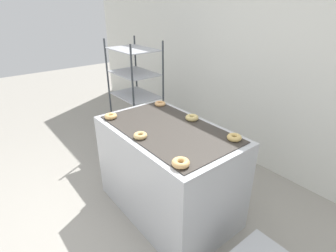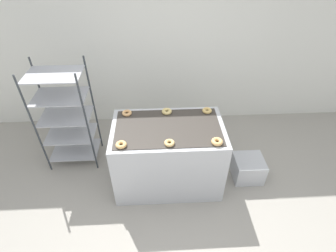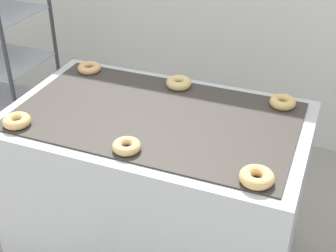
# 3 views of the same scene
# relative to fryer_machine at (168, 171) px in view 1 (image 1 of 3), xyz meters

# --- Properties ---
(ground_plane) EXTENTS (14.00, 14.00, 0.00)m
(ground_plane) POSITION_rel_fryer_machine_xyz_m (-0.00, -0.66, -0.46)
(ground_plane) COLOR #9E998E
(wall_back) EXTENTS (8.00, 0.05, 2.80)m
(wall_back) POSITION_rel_fryer_machine_xyz_m (-0.00, 1.46, 0.94)
(wall_back) COLOR silver
(wall_back) RESTS_ON ground_plane
(fryer_machine) EXTENTS (1.35, 0.82, 0.93)m
(fryer_machine) POSITION_rel_fryer_machine_xyz_m (0.00, 0.00, 0.00)
(fryer_machine) COLOR #B7BABF
(fryer_machine) RESTS_ON ground_plane
(baking_rack_cart) EXTENTS (0.69, 0.49, 1.52)m
(baking_rack_cart) POSITION_rel_fryer_machine_xyz_m (-1.35, 0.50, 0.31)
(baking_rack_cart) COLOR #33383D
(baking_rack_cart) RESTS_ON ground_plane
(donut_near_left) EXTENTS (0.12, 0.12, 0.04)m
(donut_near_left) POSITION_rel_fryer_machine_xyz_m (-0.52, -0.30, 0.48)
(donut_near_left) COLOR #EBB368
(donut_near_left) RESTS_ON fryer_machine
(donut_near_center) EXTENTS (0.12, 0.12, 0.04)m
(donut_near_center) POSITION_rel_fryer_machine_xyz_m (0.00, -0.30, 0.48)
(donut_near_center) COLOR #DAB16D
(donut_near_center) RESTS_ON fryer_machine
(donut_near_right) EXTENTS (0.13, 0.13, 0.04)m
(donut_near_right) POSITION_rel_fryer_machine_xyz_m (0.52, -0.30, 0.49)
(donut_near_right) COLOR #E7B16B
(donut_near_right) RESTS_ON fryer_machine
(donut_far_left) EXTENTS (0.12, 0.12, 0.04)m
(donut_far_left) POSITION_rel_fryer_machine_xyz_m (-0.50, 0.29, 0.48)
(donut_far_left) COLOR #E1A869
(donut_far_left) RESTS_ON fryer_machine
(donut_far_center) EXTENTS (0.13, 0.13, 0.04)m
(donut_far_center) POSITION_rel_fryer_machine_xyz_m (-0.00, 0.30, 0.49)
(donut_far_center) COLOR #D5BA70
(donut_far_center) RESTS_ON fryer_machine
(donut_far_right) EXTENTS (0.12, 0.12, 0.04)m
(donut_far_right) POSITION_rel_fryer_machine_xyz_m (0.51, 0.29, 0.48)
(donut_far_right) COLOR #D8B364
(donut_far_right) RESTS_ON fryer_machine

